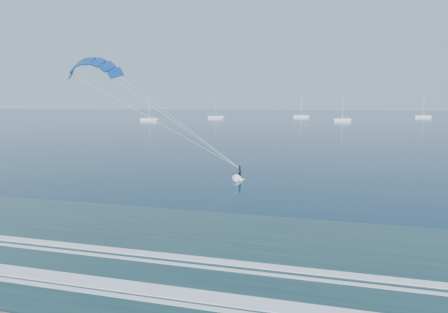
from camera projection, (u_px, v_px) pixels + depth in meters
name	position (u px, v px, depth m)	size (l,w,h in m)	color
kitesurfer_rig	(167.00, 117.00, 42.64)	(18.95, 9.12, 14.25)	#A1F01C
sailboat_0	(149.00, 119.00, 189.92)	(8.15, 2.40, 11.17)	silver
sailboat_1	(216.00, 117.00, 219.66)	(8.45, 2.40, 11.64)	silver
sailboat_2	(301.00, 116.00, 231.19)	(8.44, 2.40, 11.42)	silver
sailboat_3	(342.00, 120.00, 185.83)	(7.29, 2.40, 10.32)	silver
sailboat_4	(423.00, 116.00, 228.28)	(8.52, 2.40, 11.61)	silver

